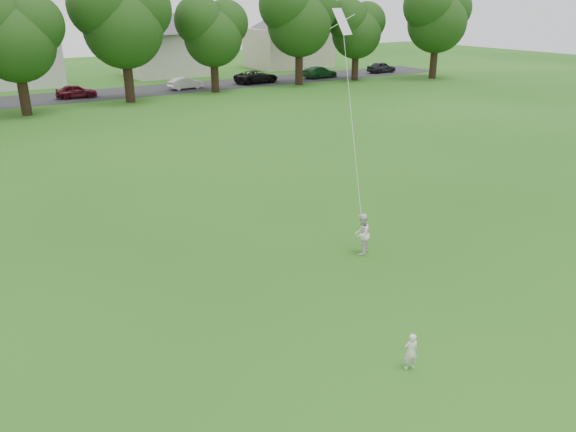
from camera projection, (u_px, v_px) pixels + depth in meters
ground at (316, 324)px, 14.61m from camera, size 160.00×160.00×0.00m
street at (34, 100)px, 47.77m from camera, size 90.00×7.00×0.01m
toddler at (411, 351)px, 12.69m from camera, size 0.38×0.31×0.92m
older_boy at (362, 234)px, 18.47m from camera, size 0.86×0.81×1.40m
kite at (352, 121)px, 18.83m from camera, size 1.21×2.02×7.10m
tree_row at (90, 22)px, 42.63m from camera, size 82.85×9.83×10.43m
parked_cars at (103, 89)px, 49.57m from camera, size 72.64×2.54×1.28m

